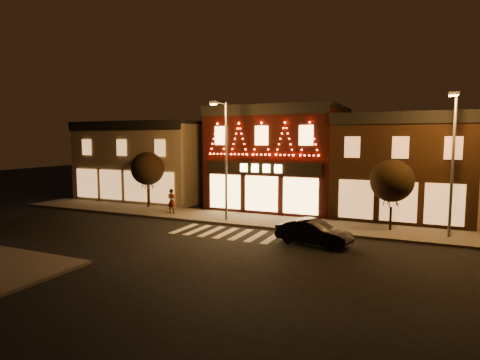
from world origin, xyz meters
The scene contains 11 objects.
ground centered at (0.00, 0.00, 0.00)m, with size 120.00×120.00×0.00m, color black.
sidewalk_far centered at (2.00, 8.00, 0.07)m, with size 44.00×4.00×0.15m, color #47423D.
building_left centered at (-13.00, 13.99, 3.66)m, with size 12.20×8.28×7.30m.
building_pulp centered at (0.00, 13.98, 4.16)m, with size 10.20×8.34×8.30m.
building_right_a centered at (9.50, 13.99, 3.76)m, with size 9.20×8.28×7.50m.
streetlamp_mid centered at (-1.49, 6.81, 4.89)m, with size 0.52×1.85×8.07m.
streetlamp_right centered at (12.33, 7.63, 4.91)m, with size 0.59×1.86×8.11m.
tree_left centered at (-9.65, 9.10, 3.33)m, with size 2.71×2.71×4.54m.
tree_right centered at (9.16, 8.34, 3.20)m, with size 2.61×2.61×4.36m.
dark_sedan centered at (5.54, 3.56, 0.68)m, with size 1.43×4.11×1.36m, color black.
pedestrian centered at (-6.29, 7.51, 1.09)m, with size 0.68×0.45×1.87m, color gray.
Camera 1 is at (10.68, -17.68, 5.75)m, focal length 30.07 mm.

